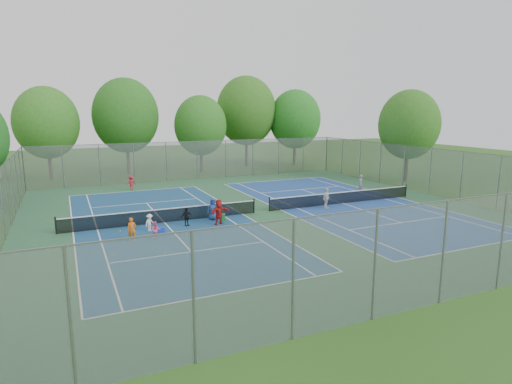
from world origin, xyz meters
TOP-DOWN VIEW (x-y plane):
  - ground at (0.00, 0.00)m, footprint 120.00×120.00m
  - court_pad at (0.00, 0.00)m, footprint 32.00×32.00m
  - court_left at (-7.00, 0.00)m, footprint 10.97×23.77m
  - court_right at (7.00, 0.00)m, footprint 10.97×23.77m
  - net_left at (-7.00, 0.00)m, footprint 12.87×0.10m
  - net_right at (7.00, 0.00)m, footprint 12.87×0.10m
  - fence_north at (0.00, 16.00)m, footprint 32.00×0.10m
  - fence_south at (0.00, -16.00)m, footprint 32.00×0.10m
  - fence_west at (-16.00, 0.00)m, footprint 0.10×32.00m
  - fence_east at (16.00, 0.00)m, footprint 0.10×32.00m
  - tree_nw at (-14.00, 22.00)m, footprint 6.40×6.40m
  - tree_nl at (-6.00, 23.00)m, footprint 7.20×7.20m
  - tree_nc at (2.00, 21.00)m, footprint 6.00×6.00m
  - tree_nr at (9.00, 24.00)m, footprint 7.60×7.60m
  - tree_ne at (15.00, 22.00)m, footprint 6.60×6.60m
  - tree_side_e at (19.00, 6.00)m, footprint 6.00×6.00m
  - ball_crate at (-7.64, -2.16)m, footprint 0.42×0.42m
  - ball_hopper at (-3.44, -1.40)m, footprint 0.35×0.35m
  - student_a at (-9.48, -3.14)m, footprint 0.52×0.37m
  - student_b at (-8.21, -3.41)m, footprint 0.55×0.45m
  - student_c at (-8.21, -1.57)m, footprint 0.79×0.71m
  - student_d at (-5.88, -1.38)m, footprint 0.76×0.47m
  - student_e at (-3.88, -0.60)m, footprint 0.80×0.61m
  - student_f at (-3.91, -1.94)m, footprint 1.61×0.99m
  - child_far_baseline at (-7.22, 12.82)m, footprint 0.92×0.66m
  - instructor at (11.22, 3.31)m, footprint 0.67×0.60m
  - teen_court_b at (4.82, -0.97)m, footprint 0.98×0.80m
  - tennis_ball_0 at (-8.35, -1.72)m, footprint 0.07×0.07m
  - tennis_ball_1 at (-8.31, -6.19)m, footprint 0.07×0.07m
  - tennis_ball_2 at (-4.81, -5.64)m, footprint 0.07×0.07m
  - tennis_ball_3 at (-10.76, -5.06)m, footprint 0.07×0.07m
  - tennis_ball_4 at (-3.29, -2.96)m, footprint 0.07×0.07m
  - tennis_ball_5 at (-6.79, -2.74)m, footprint 0.07×0.07m
  - tennis_ball_6 at (-8.19, -1.82)m, footprint 0.07×0.07m
  - tennis_ball_7 at (-8.25, -6.03)m, footprint 0.07×0.07m
  - tennis_ball_8 at (-9.89, -1.02)m, footprint 0.07×0.07m
  - tennis_ball_9 at (-5.65, -4.99)m, footprint 0.07×0.07m

SIDE VIEW (x-z plane):
  - ground at x=0.00m, z-range 0.00..0.00m
  - court_pad at x=0.00m, z-range 0.00..0.01m
  - court_left at x=-7.00m, z-range 0.01..0.02m
  - court_right at x=7.00m, z-range 0.01..0.02m
  - tennis_ball_0 at x=-8.35m, z-range 0.00..0.07m
  - tennis_ball_1 at x=-8.31m, z-range 0.00..0.07m
  - tennis_ball_2 at x=-4.81m, z-range 0.00..0.07m
  - tennis_ball_3 at x=-10.76m, z-range 0.00..0.07m
  - tennis_ball_4 at x=-3.29m, z-range 0.00..0.07m
  - tennis_ball_5 at x=-6.79m, z-range 0.00..0.07m
  - tennis_ball_6 at x=-8.19m, z-range 0.00..0.07m
  - tennis_ball_7 at x=-8.25m, z-range 0.00..0.07m
  - tennis_ball_8 at x=-9.89m, z-range 0.00..0.07m
  - tennis_ball_9 at x=-5.65m, z-range 0.00..0.07m
  - ball_crate at x=-7.64m, z-range 0.00..0.31m
  - ball_hopper at x=-3.44m, z-range 0.00..0.54m
  - net_left at x=-7.00m, z-range 0.00..0.91m
  - net_right at x=7.00m, z-range 0.00..0.91m
  - student_b at x=-8.21m, z-range 0.00..1.05m
  - student_c at x=-8.21m, z-range 0.00..1.06m
  - student_d at x=-5.88m, z-range 0.00..1.20m
  - child_far_baseline at x=-7.22m, z-range 0.00..1.29m
  - student_a at x=-9.48m, z-range 0.00..1.33m
  - student_e at x=-3.88m, z-range 0.00..1.46m
  - instructor at x=11.22m, z-range 0.00..1.54m
  - teen_court_b at x=4.82m, z-range 0.00..1.56m
  - student_f at x=-3.91m, z-range 0.00..1.66m
  - fence_north at x=0.00m, z-range 0.00..4.00m
  - fence_south at x=0.00m, z-range 0.00..4.00m
  - fence_west at x=-16.00m, z-range 0.00..4.00m
  - fence_east at x=16.00m, z-range 0.00..4.00m
  - tree_nc at x=2.00m, z-range 0.97..9.82m
  - tree_side_e at x=19.00m, z-range 1.14..10.34m
  - tree_nw at x=-14.00m, z-range 1.10..10.68m
  - tree_ne at x=15.00m, z-range 1.08..10.85m
  - tree_nl at x=-6.00m, z-range 1.20..11.89m
  - tree_nr at x=9.00m, z-range 1.33..12.75m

